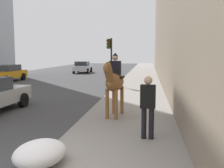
# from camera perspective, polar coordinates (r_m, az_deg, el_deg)

# --- Properties ---
(mounted_horse_near) EXTENTS (2.15, 0.76, 2.32)m
(mounted_horse_near) POSITION_cam_1_polar(r_m,az_deg,el_deg) (9.68, 0.49, 0.58)
(mounted_horse_near) COLOR brown
(mounted_horse_near) RESTS_ON sidewalk_slab
(pedestrian_greeting) EXTENTS (0.29, 0.42, 1.70)m
(pedestrian_greeting) POSITION_cam_1_polar(r_m,az_deg,el_deg) (7.26, 7.62, -4.06)
(pedestrian_greeting) COLOR black
(pedestrian_greeting) RESTS_ON sidewalk_slab
(car_near_lane) EXTENTS (4.14, 2.05, 1.44)m
(car_near_lane) POSITION_cam_1_polar(r_m,az_deg,el_deg) (33.76, -6.27, 3.63)
(car_near_lane) COLOR silver
(car_near_lane) RESTS_ON ground
(car_far_lane) EXTENTS (4.56, 2.15, 1.44)m
(car_far_lane) POSITION_cam_1_polar(r_m,az_deg,el_deg) (24.92, -21.64, 2.20)
(car_far_lane) COLOR orange
(car_far_lane) RESTS_ON ground
(traffic_light_near_curb) EXTENTS (0.20, 0.44, 3.50)m
(traffic_light_near_curb) POSITION_cam_1_polar(r_m,az_deg,el_deg) (19.30, -0.41, 6.34)
(traffic_light_near_curb) COLOR black
(traffic_light_near_curb) RESTS_ON ground
(snow_pile_near) EXTENTS (1.36, 1.04, 0.47)m
(snow_pile_near) POSITION_cam_1_polar(r_m,az_deg,el_deg) (5.97, -15.03, -13.96)
(snow_pile_near) COLOR white
(snow_pile_near) RESTS_ON sidewalk_slab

